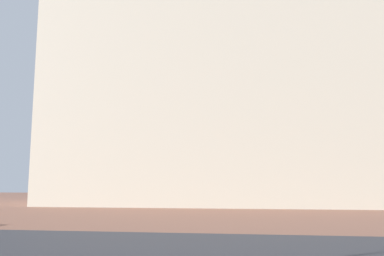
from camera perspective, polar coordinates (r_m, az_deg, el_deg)
ground_plane at (r=10.19m, az=-1.14°, el=-16.85°), size 120.00×120.00×0.00m
street_asphalt_strip at (r=9.17m, az=-2.29°, el=-17.82°), size 120.00×8.12×0.00m
landmark_building at (r=33.41m, az=2.41°, el=7.13°), size 25.06×12.68×35.90m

